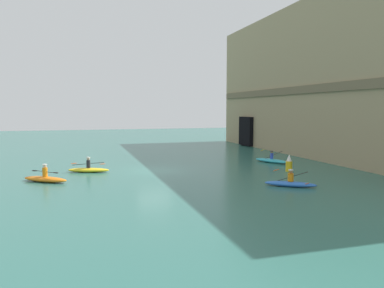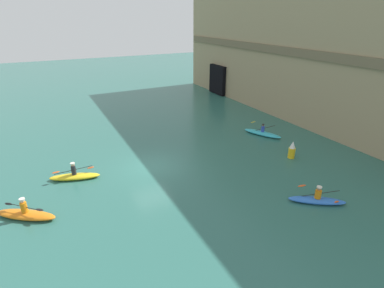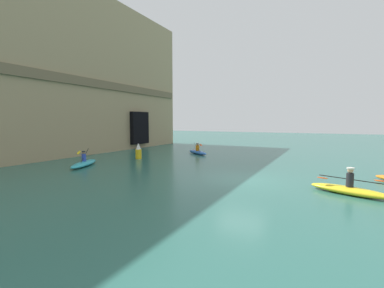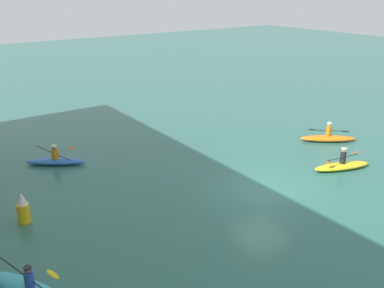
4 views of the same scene
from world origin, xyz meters
The scene contains 7 objects.
ground_plane centered at (0.00, 0.00, 0.00)m, with size 120.00×120.00×0.00m, color #2D665B.
cliff_bluff centered at (-2.82, 18.09, 7.51)m, with size 40.26×6.41×15.07m.
kayak_orange centered at (2.40, -7.59, 0.22)m, with size 2.55×3.11×1.16m.
kayak_yellow centered at (-0.64, -4.83, 0.21)m, with size 1.70×3.17×1.14m.
kayak_cyan centered at (-1.18, 10.65, 0.20)m, with size 3.41×2.20×1.16m.
kayak_blue centered at (8.26, 6.75, 0.22)m, with size 2.32×2.92×1.05m.
marker_buoy centered at (3.30, 9.65, 0.60)m, with size 0.49×0.49×1.29m.
Camera 1 is at (27.87, -5.40, 4.68)m, focal length 35.00 mm.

